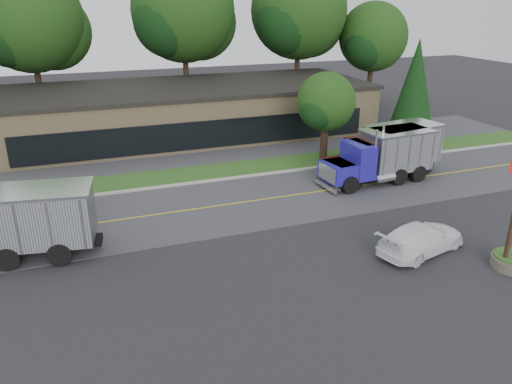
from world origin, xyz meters
The scene contains 16 objects.
ground centered at (0.00, 0.00, 0.00)m, with size 140.00×140.00×0.00m, color #303035.
road centered at (0.00, 9.00, 0.00)m, with size 60.00×8.00×0.02m, color #4A4A4F.
center_line centered at (0.00, 9.00, 0.00)m, with size 60.00×0.12×0.01m, color gold.
curb centered at (0.00, 13.20, 0.00)m, with size 60.00×0.30×0.12m, color #9E9E99.
grass_verge centered at (0.00, 15.00, 0.00)m, with size 60.00×3.40×0.03m, color #2F541D.
far_parking centered at (0.00, 20.00, 0.00)m, with size 60.00×7.00×0.02m, color #4A4A4F.
strip_mall centered at (2.00, 26.00, 2.00)m, with size 32.00×12.00×4.00m, color tan.
tree_far_b centered at (-9.85, 34.12, 9.20)m, with size 10.10×9.51×14.41m.
tree_far_c centered at (4.16, 34.13, 9.80)m, with size 10.77×10.13×15.36m.
tree_far_d centered at (16.16, 33.13, 9.68)m, with size 10.63×10.01×15.17m.
tree_far_e centered at (24.12, 31.09, 7.11)m, with size 7.81×7.35×11.14m.
evergreen_right centered at (20.00, 18.00, 4.61)m, with size 3.69×3.69×8.39m.
tree_verge centered at (10.07, 15.05, 4.15)m, with size 4.57×4.30×6.52m.
dump_truck_blue centered at (11.35, 9.39, 1.80)m, with size 7.71×3.06×3.36m.
dump_truck_maroon centered at (12.39, 10.21, 1.81)m, with size 9.07×3.89×3.36m.
rally_car centered at (7.50, 0.20, 0.72)m, with size 2.01×4.93×1.43m, color white.
Camera 1 is at (-7.40, -17.10, 11.50)m, focal length 35.00 mm.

